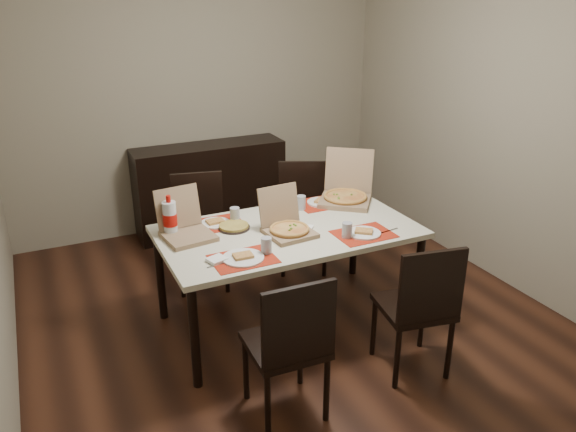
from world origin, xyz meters
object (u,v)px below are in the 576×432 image
(chair_near_right, at_px, (420,304))
(pizza_box_center, at_px, (287,226))
(dip_bowl, at_px, (288,215))
(chair_near_left, at_px, (290,343))
(soda_bottle, at_px, (170,219))
(dining_table, at_px, (288,238))
(chair_far_left, at_px, (200,225))
(sideboard, at_px, (210,188))
(chair_far_right, at_px, (303,211))

(chair_near_right, bearing_deg, pizza_box_center, 120.81)
(dip_bowl, bearing_deg, chair_near_left, -114.92)
(chair_near_left, height_order, soda_bottle, soda_bottle)
(dining_table, height_order, chair_far_left, chair_far_left)
(chair_near_left, distance_m, dip_bowl, 1.28)
(chair_near_right, bearing_deg, soda_bottle, 136.83)
(sideboard, bearing_deg, dip_bowl, -87.83)
(dining_table, bearing_deg, sideboard, 89.05)
(sideboard, distance_m, chair_near_right, 2.86)
(sideboard, bearing_deg, chair_near_right, -81.14)
(sideboard, relative_size, dining_table, 0.83)
(chair_far_left, relative_size, pizza_box_center, 2.55)
(dining_table, bearing_deg, dip_bowl, 64.20)
(chair_far_right, distance_m, soda_bottle, 1.46)
(sideboard, height_order, soda_bottle, soda_bottle)
(sideboard, relative_size, chair_far_right, 1.61)
(chair_near_left, distance_m, chair_far_right, 1.99)
(pizza_box_center, height_order, soda_bottle, pizza_box_center)
(dining_table, relative_size, chair_near_left, 1.94)
(chair_near_left, bearing_deg, chair_near_right, 1.47)
(chair_far_right, bearing_deg, pizza_box_center, -122.88)
(chair_near_right, distance_m, chair_far_right, 1.72)
(chair_near_right, height_order, chair_far_right, same)
(chair_far_right, xyz_separation_m, pizza_box_center, (-0.56, -0.87, 0.29))
(chair_far_right, bearing_deg, dining_table, -123.19)
(chair_near_left, relative_size, chair_far_right, 1.00)
(dip_bowl, xyz_separation_m, soda_bottle, (-0.87, 0.05, 0.11))
(dip_bowl, bearing_deg, soda_bottle, 176.51)
(pizza_box_center, xyz_separation_m, soda_bottle, (-0.74, 0.32, 0.07))
(chair_near_right, distance_m, soda_bottle, 1.75)
(dip_bowl, bearing_deg, sideboard, 92.17)
(chair_far_left, relative_size, dip_bowl, 7.97)
(soda_bottle, bearing_deg, chair_far_left, 58.66)
(sideboard, height_order, dining_table, sideboard)
(chair_near_right, relative_size, dip_bowl, 7.97)
(chair_near_right, bearing_deg, sideboard, 98.86)
(chair_far_right, xyz_separation_m, dip_bowl, (-0.43, -0.60, 0.25))
(dining_table, bearing_deg, chair_far_right, 56.81)
(soda_bottle, bearing_deg, pizza_box_center, -23.27)
(chair_near_left, distance_m, soda_bottle, 1.29)
(dining_table, distance_m, chair_far_left, 0.98)
(soda_bottle, bearing_deg, dip_bowl, -3.49)
(pizza_box_center, bearing_deg, soda_bottle, 156.73)
(chair_near_right, relative_size, soda_bottle, 3.20)
(chair_near_left, relative_size, chair_far_left, 1.00)
(chair_near_right, relative_size, pizza_box_center, 2.55)
(chair_near_left, relative_size, soda_bottle, 3.20)
(chair_near_left, relative_size, pizza_box_center, 2.55)
(pizza_box_center, bearing_deg, chair_far_left, 110.40)
(chair_far_right, bearing_deg, chair_far_left, 175.00)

